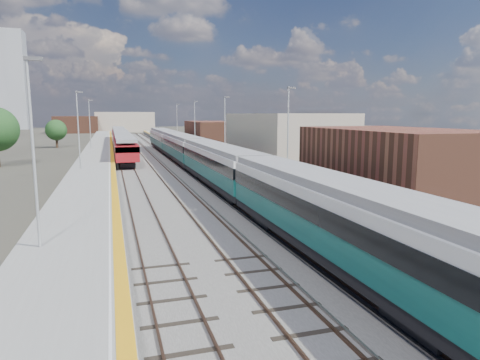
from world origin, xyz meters
name	(u,v)px	position (x,y,z in m)	size (l,w,h in m)	color
ground	(165,159)	(0.00, 50.00, 0.00)	(320.00, 320.00, 0.00)	#47443A
ballast_bed	(147,158)	(-2.25, 52.50, 0.03)	(10.50, 155.00, 0.06)	#565451
tracks	(151,156)	(-1.65, 54.18, 0.11)	(8.96, 160.00, 0.17)	#4C3323
platform_right	(199,153)	(5.28, 52.49, 0.54)	(4.70, 155.00, 8.52)	slate
platform_left	(98,156)	(-9.05, 52.49, 0.52)	(4.30, 155.00, 8.52)	slate
buildings	(73,100)	(-18.12, 138.60, 10.70)	(72.00, 185.50, 40.00)	brown
green_train	(197,153)	(1.50, 34.56, 2.18)	(2.81, 78.17, 3.09)	black
red_train	(121,140)	(-5.50, 65.78, 2.00)	(2.68, 54.38, 3.38)	black
tree_c	(56,130)	(-17.00, 77.30, 3.32)	(3.90, 3.90, 5.29)	#382619
tree_d	(265,128)	(23.07, 72.20, 3.41)	(4.00, 4.00, 5.43)	#382619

